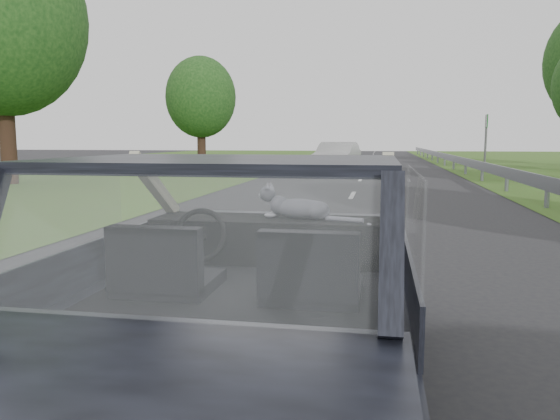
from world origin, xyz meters
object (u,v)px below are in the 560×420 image
at_px(cat, 300,207).
at_px(highway_sign, 486,142).
at_px(other_car, 337,158).
at_px(subject_car, 248,280).

height_order(cat, highway_sign, highway_sign).
bearing_deg(highway_sign, cat, -97.43).
xyz_separation_m(other_car, highway_sign, (7.18, 5.38, 0.68)).
xyz_separation_m(subject_car, other_car, (-1.16, 21.22, -0.02)).
distance_m(subject_car, cat, 0.75).
bearing_deg(other_car, cat, -79.34).
distance_m(subject_car, other_car, 21.25).
distance_m(cat, highway_sign, 26.62).
distance_m(subject_car, highway_sign, 27.28).
bearing_deg(cat, subject_car, -96.35).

